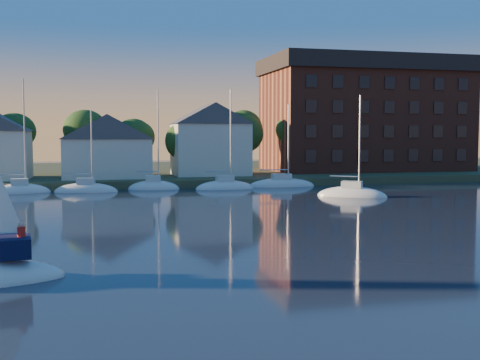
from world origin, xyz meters
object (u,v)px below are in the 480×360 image
object	(u,v)px
condo_block	(365,114)
drifting_sailboat_right	(352,196)
clubhouse_east	(210,139)
clubhouse_centre	(107,146)

from	to	relation	value
condo_block	drifting_sailboat_right	distance (m)	33.89
clubhouse_east	condo_block	size ratio (longest dim) A/B	0.34
clubhouse_east	drifting_sailboat_right	bearing A→B (deg)	-64.59
clubhouse_east	drifting_sailboat_right	distance (m)	25.86
condo_block	drifting_sailboat_right	xyz separation A→B (m)	(-15.20, -28.69, -9.70)
clubhouse_centre	clubhouse_east	size ratio (longest dim) A/B	1.10
condo_block	drifting_sailboat_right	world-z (taller)	condo_block
clubhouse_east	drifting_sailboat_right	xyz separation A→B (m)	(10.80, -22.74, -5.90)
clubhouse_centre	drifting_sailboat_right	distance (m)	32.73
clubhouse_east	condo_block	xyz separation A→B (m)	(26.00, 5.95, 3.79)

